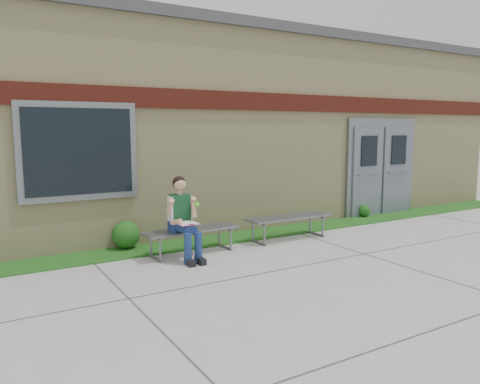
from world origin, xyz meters
TOP-DOWN VIEW (x-y plane):
  - ground at (0.00, 0.00)m, footprint 80.00×80.00m
  - grass_strip at (0.00, 2.60)m, footprint 16.00×0.80m
  - school_building at (-0.00, 5.99)m, footprint 16.20×6.22m
  - bench_left at (-1.45, 2.00)m, footprint 1.65×0.55m
  - bench_right at (0.55, 2.00)m, footprint 1.69×0.47m
  - girl at (-1.68, 1.80)m, footprint 0.48×0.81m
  - shrub_mid at (-2.30, 2.85)m, footprint 0.47×0.47m
  - shrub_east at (3.38, 2.85)m, footprint 0.29×0.29m

SIDE VIEW (x-z plane):
  - ground at x=0.00m, z-range 0.00..0.00m
  - grass_strip at x=0.00m, z-range 0.00..0.02m
  - shrub_east at x=3.38m, z-range 0.02..0.31m
  - shrub_mid at x=-2.30m, z-range 0.02..0.49m
  - bench_left at x=-1.45m, z-range 0.11..0.54m
  - bench_right at x=0.55m, z-range 0.12..0.56m
  - girl at x=-1.68m, z-range 0.02..1.34m
  - school_building at x=0.00m, z-range 0.00..4.20m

